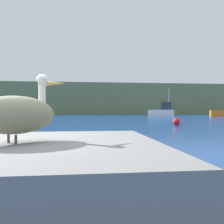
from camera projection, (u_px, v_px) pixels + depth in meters
ground_plane at (1, 199)px, 3.23m from camera, size 260.00×260.00×0.00m
hillside_backdrop at (80, 99)px, 65.52m from camera, size 140.00×13.63×7.98m
pier_dock at (16, 178)px, 2.81m from camera, size 3.38×2.92×0.81m
pelican at (17, 114)px, 2.82m from camera, size 1.09×1.07×0.85m
fishing_boat_white at (163, 111)px, 44.80m from camera, size 5.00×3.15×5.21m
mooring_buoy at (176, 122)px, 18.45m from camera, size 0.56×0.56×0.56m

